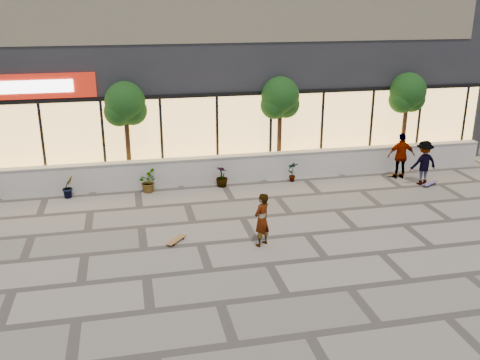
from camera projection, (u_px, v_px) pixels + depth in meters
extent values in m
plane|color=gray|center=(269.00, 264.00, 14.43)|extent=(80.00, 80.00, 0.00)
cube|color=silver|center=(222.00, 169.00, 20.74)|extent=(22.00, 0.35, 1.00)
cube|color=#B2AFA8|center=(222.00, 157.00, 20.57)|extent=(22.00, 0.42, 0.04)
cube|color=#27272D|center=(199.00, 57.00, 24.61)|extent=(24.00, 9.00, 8.50)
cube|color=#FFC466|center=(217.00, 133.00, 21.26)|extent=(23.04, 0.05, 3.00)
cube|color=black|center=(217.00, 95.00, 20.73)|extent=(23.04, 0.08, 0.15)
cube|color=#B61A0D|center=(24.00, 87.00, 19.12)|extent=(5.00, 0.10, 0.90)
cube|color=white|center=(24.00, 87.00, 19.06)|extent=(3.40, 0.06, 0.45)
cube|color=brown|center=(215.00, 21.00, 19.86)|extent=(21.60, 0.05, 1.60)
imported|color=#113511|center=(68.00, 187.00, 19.12)|extent=(0.57, 0.57, 0.81)
imported|color=#113511|center=(147.00, 181.00, 19.68)|extent=(0.68, 0.77, 0.81)
imported|color=#113511|center=(222.00, 176.00, 20.24)|extent=(0.64, 0.64, 0.81)
imported|color=#113511|center=(293.00, 172.00, 20.80)|extent=(0.46, 0.35, 0.81)
cylinder|color=#412917|center=(128.00, 142.00, 20.32)|extent=(0.18, 0.18, 3.24)
sphere|color=#113511|center=(125.00, 102.00, 19.82)|extent=(1.50, 1.50, 1.50)
sphere|color=#113511|center=(119.00, 112.00, 19.84)|extent=(1.10, 1.10, 1.10)
sphere|color=#113511|center=(132.00, 111.00, 20.03)|extent=(1.10, 1.10, 1.10)
cylinder|color=#412917|center=(279.00, 134.00, 21.52)|extent=(0.18, 0.18, 3.24)
sphere|color=#113511|center=(280.00, 96.00, 21.02)|extent=(1.50, 1.50, 1.50)
sphere|color=#113511|center=(274.00, 105.00, 21.04)|extent=(1.10, 1.10, 1.10)
sphere|color=#113511|center=(286.00, 104.00, 21.24)|extent=(1.10, 1.10, 1.10)
cylinder|color=#412917|center=(404.00, 127.00, 22.63)|extent=(0.18, 0.18, 3.24)
sphere|color=#113511|center=(408.00, 91.00, 22.13)|extent=(1.50, 1.50, 1.50)
sphere|color=#113511|center=(402.00, 100.00, 22.15)|extent=(1.10, 1.10, 1.10)
sphere|color=#113511|center=(412.00, 99.00, 22.34)|extent=(1.10, 1.10, 1.10)
imported|color=silver|center=(262.00, 220.00, 15.30)|extent=(0.69, 0.66, 1.59)
imported|color=white|center=(401.00, 156.00, 21.03)|extent=(1.13, 0.62, 1.83)
imported|color=maroon|center=(423.00, 163.00, 20.36)|extent=(1.16, 0.74, 1.72)
cube|color=brown|center=(176.00, 239.00, 15.70)|extent=(0.68, 0.75, 0.02)
cylinder|color=black|center=(179.00, 238.00, 15.96)|extent=(0.06, 0.06, 0.06)
cylinder|color=black|center=(183.00, 239.00, 15.89)|extent=(0.06, 0.06, 0.06)
cylinder|color=black|center=(169.00, 244.00, 15.54)|extent=(0.06, 0.06, 0.06)
cylinder|color=black|center=(173.00, 245.00, 15.48)|extent=(0.06, 0.06, 0.06)
cube|color=olive|center=(396.00, 174.00, 21.54)|extent=(0.76, 0.32, 0.02)
cylinder|color=black|center=(400.00, 174.00, 21.70)|extent=(0.06, 0.04, 0.05)
cylinder|color=black|center=(402.00, 175.00, 21.58)|extent=(0.06, 0.04, 0.05)
cylinder|color=black|center=(390.00, 176.00, 21.53)|extent=(0.06, 0.04, 0.05)
cylinder|color=black|center=(392.00, 176.00, 21.42)|extent=(0.06, 0.04, 0.05)
cube|color=#51457F|center=(430.00, 183.00, 20.45)|extent=(0.81, 0.59, 0.02)
cylinder|color=black|center=(431.00, 183.00, 20.68)|extent=(0.07, 0.06, 0.06)
cylinder|color=black|center=(435.00, 184.00, 20.58)|extent=(0.07, 0.06, 0.06)
cylinder|color=black|center=(425.00, 186.00, 20.36)|extent=(0.07, 0.06, 0.06)
cylinder|color=black|center=(428.00, 187.00, 20.26)|extent=(0.07, 0.06, 0.06)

